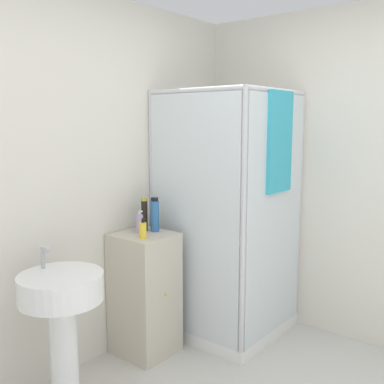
% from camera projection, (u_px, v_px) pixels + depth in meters
% --- Properties ---
extents(wall_back, '(6.40, 0.06, 2.50)m').
position_uv_depth(wall_back, '(56.00, 188.00, 2.83)').
color(wall_back, silver).
rests_on(wall_back, ground_plane).
extents(shower_enclosure, '(0.86, 0.89, 1.89)m').
position_uv_depth(shower_enclosure, '(231.00, 269.00, 3.51)').
color(shower_enclosure, white).
rests_on(shower_enclosure, ground_plane).
extents(vanity_cabinet, '(0.38, 0.42, 0.88)m').
position_uv_depth(vanity_cabinet, '(145.00, 293.00, 3.22)').
color(vanity_cabinet, beige).
rests_on(vanity_cabinet, ground_plane).
extents(sink, '(0.47, 0.47, 0.96)m').
position_uv_depth(sink, '(62.00, 310.00, 2.51)').
color(sink, white).
rests_on(sink, ground_plane).
extents(soap_dispenser, '(0.05, 0.05, 0.14)m').
position_uv_depth(soap_dispenser, '(143.00, 230.00, 3.02)').
color(soap_dispenser, yellow).
rests_on(soap_dispenser, vanity_cabinet).
extents(shampoo_bottle_tall_black, '(0.05, 0.05, 0.24)m').
position_uv_depth(shampoo_bottle_tall_black, '(144.00, 215.00, 3.23)').
color(shampoo_bottle_tall_black, black).
rests_on(shampoo_bottle_tall_black, vanity_cabinet).
extents(shampoo_bottle_blue, '(0.06, 0.06, 0.25)m').
position_uv_depth(shampoo_bottle_blue, '(155.00, 215.00, 3.21)').
color(shampoo_bottle_blue, '#2D66A3').
rests_on(shampoo_bottle_blue, vanity_cabinet).
extents(lotion_bottle_white, '(0.05, 0.05, 0.16)m').
position_uv_depth(lotion_bottle_white, '(140.00, 224.00, 3.16)').
color(lotion_bottle_white, '#B299C6').
rests_on(lotion_bottle_white, vanity_cabinet).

